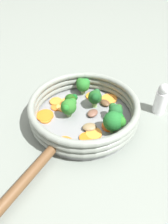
# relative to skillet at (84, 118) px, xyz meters

# --- Properties ---
(ground_plane) EXTENTS (4.00, 4.00, 0.00)m
(ground_plane) POSITION_rel_skillet_xyz_m (0.00, 0.00, -0.01)
(ground_plane) COLOR slate
(skillet) EXTENTS (0.26, 0.26, 0.01)m
(skillet) POSITION_rel_skillet_xyz_m (0.00, 0.00, 0.00)
(skillet) COLOR gray
(skillet) RESTS_ON ground_plane
(skillet_rim_wall) EXTENTS (0.28, 0.28, 0.05)m
(skillet_rim_wall) POSITION_rel_skillet_xyz_m (0.00, 0.00, 0.03)
(skillet_rim_wall) COLOR gray
(skillet_rim_wall) RESTS_ON skillet
(skillet_handle) EXTENTS (0.07, 0.20, 0.02)m
(skillet_handle) POSITION_rel_skillet_xyz_m (-0.06, 0.22, 0.02)
(skillet_handle) COLOR brown
(skillet_handle) RESTS_ON skillet
(skillet_rivet_left) EXTENTS (0.01, 0.01, 0.01)m
(skillet_rivet_left) POSITION_rel_skillet_xyz_m (-0.01, 0.12, 0.01)
(skillet_rivet_left) COLOR gray
(skillet_rivet_left) RESTS_ON skillet
(skillet_rivet_right) EXTENTS (0.01, 0.01, 0.01)m
(skillet_rivet_right) POSITION_rel_skillet_xyz_m (-0.05, 0.11, 0.01)
(skillet_rivet_right) COLOR gray
(skillet_rivet_right) RESTS_ON skillet
(carrot_slice_0) EXTENTS (0.03, 0.03, 0.00)m
(carrot_slice_0) POSITION_rel_skillet_xyz_m (0.08, 0.03, 0.01)
(carrot_slice_0) COLOR orange
(carrot_slice_0) RESTS_ON skillet
(carrot_slice_1) EXTENTS (0.04, 0.04, 0.00)m
(carrot_slice_1) POSITION_rel_skillet_xyz_m (-0.06, 0.05, 0.01)
(carrot_slice_1) COLOR orange
(carrot_slice_1) RESTS_ON skillet
(carrot_slice_2) EXTENTS (0.05, 0.05, 0.00)m
(carrot_slice_2) POSITION_rel_skillet_xyz_m (0.04, -0.08, 0.01)
(carrot_slice_2) COLOR orange
(carrot_slice_2) RESTS_ON skillet
(carrot_slice_3) EXTENTS (0.04, 0.04, 0.00)m
(carrot_slice_3) POSITION_rel_skillet_xyz_m (-0.03, 0.10, 0.01)
(carrot_slice_3) COLOR orange
(carrot_slice_3) RESTS_ON skillet
(carrot_slice_4) EXTENTS (0.05, 0.05, 0.01)m
(carrot_slice_4) POSITION_rel_skillet_xyz_m (0.07, 0.00, 0.01)
(carrot_slice_4) COLOR orange
(carrot_slice_4) RESTS_ON skillet
(carrot_slice_5) EXTENTS (0.05, 0.05, 0.00)m
(carrot_slice_5) POSITION_rel_skillet_xyz_m (0.07, 0.02, 0.01)
(carrot_slice_5) COLOR #F99C41
(carrot_slice_5) RESTS_ON skillet
(carrot_slice_6) EXTENTS (0.04, 0.04, 0.01)m
(carrot_slice_6) POSITION_rel_skillet_xyz_m (0.10, 0.02, 0.01)
(carrot_slice_6) COLOR orange
(carrot_slice_6) RESTS_ON skillet
(carrot_slice_7) EXTENTS (0.04, 0.04, 0.00)m
(carrot_slice_7) POSITION_rel_skillet_xyz_m (0.06, 0.08, 0.01)
(carrot_slice_7) COLOR orange
(carrot_slice_7) RESTS_ON skillet
(carrot_slice_8) EXTENTS (0.05, 0.05, 0.01)m
(carrot_slice_8) POSITION_rel_skillet_xyz_m (-0.07, -0.02, 0.01)
(carrot_slice_8) COLOR orange
(carrot_slice_8) RESTS_ON skillet
(carrot_slice_9) EXTENTS (0.06, 0.06, 0.01)m
(carrot_slice_9) POSITION_rel_skillet_xyz_m (0.07, 0.07, 0.01)
(carrot_slice_9) COLOR orange
(carrot_slice_9) RESTS_ON skillet
(carrot_slice_10) EXTENTS (0.05, 0.05, 0.00)m
(carrot_slice_10) POSITION_rel_skillet_xyz_m (0.00, -0.10, 0.01)
(carrot_slice_10) COLOR orange
(carrot_slice_10) RESTS_ON skillet
(carrot_slice_11) EXTENTS (0.05, 0.05, 0.01)m
(carrot_slice_11) POSITION_rel_skillet_xyz_m (-0.06, 0.03, 0.01)
(carrot_slice_11) COLOR orange
(carrot_slice_11) RESTS_ON skillet
(broccoli_floret_0) EXTENTS (0.05, 0.05, 0.05)m
(broccoli_floret_0) POSITION_rel_skillet_xyz_m (0.08, -0.07, 0.04)
(broccoli_floret_0) COLOR #7C985E
(broccoli_floret_0) RESTS_ON skillet
(broccoli_floret_1) EXTENTS (0.05, 0.05, 0.06)m
(broccoli_floret_1) POSITION_rel_skillet_xyz_m (-0.09, -0.01, 0.04)
(broccoli_floret_1) COLOR #629549
(broccoli_floret_1) RESTS_ON skillet
(broccoli_floret_2) EXTENTS (0.04, 0.05, 0.05)m
(broccoli_floret_2) POSITION_rel_skillet_xyz_m (0.03, 0.02, 0.04)
(broccoli_floret_2) COLOR #658B53
(broccoli_floret_2) RESTS_ON skillet
(broccoli_floret_3) EXTENTS (0.04, 0.04, 0.05)m
(broccoli_floret_3) POSITION_rel_skillet_xyz_m (0.01, -0.05, 0.04)
(broccoli_floret_3) COLOR #8DB65D
(broccoli_floret_3) RESTS_ON skillet
(broccoli_floret_4) EXTENTS (0.04, 0.04, 0.04)m
(broccoli_floret_4) POSITION_rel_skillet_xyz_m (-0.06, -0.05, 0.03)
(broccoli_floret_4) COLOR #81B265
(broccoli_floret_4) RESTS_ON skillet
(broccoli_floret_5) EXTENTS (0.03, 0.03, 0.04)m
(broccoli_floret_5) POSITION_rel_skillet_xyz_m (0.05, -0.00, 0.03)
(broccoli_floret_5) COLOR #5F844B
(broccoli_floret_5) RESTS_ON skillet
(mushroom_piece_0) EXTENTS (0.03, 0.04, 0.01)m
(mushroom_piece_0) POSITION_rel_skillet_xyz_m (-0.01, -0.02, 0.01)
(mushroom_piece_0) COLOR brown
(mushroom_piece_0) RESTS_ON skillet
(mushroom_piece_1) EXTENTS (0.03, 0.03, 0.01)m
(mushroom_piece_1) POSITION_rel_skillet_xyz_m (-0.01, -0.08, 0.01)
(mushroom_piece_1) COLOR brown
(mushroom_piece_1) RESTS_ON skillet
(mushroom_piece_2) EXTENTS (0.04, 0.04, 0.01)m
(mushroom_piece_2) POSITION_rel_skillet_xyz_m (-0.04, 0.02, 0.01)
(mushroom_piece_2) COLOR olive
(mushroom_piece_2) RESTS_ON skillet
(salt_shaker) EXTENTS (0.03, 0.03, 0.09)m
(salt_shaker) POSITION_rel_skillet_xyz_m (-0.12, -0.17, 0.04)
(salt_shaker) COLOR white
(salt_shaker) RESTS_ON ground_plane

